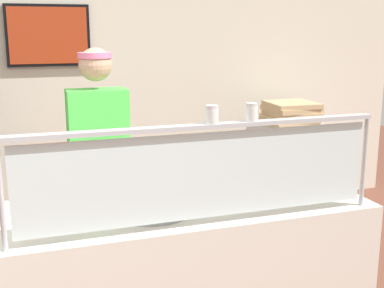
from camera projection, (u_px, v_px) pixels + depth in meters
shop_rear_unit at (106, 84)px, 4.85m from camera, size 6.39×0.13×2.70m
serving_counter at (184, 285)px, 2.82m from camera, size 1.99×0.74×0.95m
sneeze_guard at (204, 163)px, 2.36m from camera, size 1.82×0.06×0.50m
pizza_tray at (150, 207)px, 2.62m from camera, size 0.45×0.45×0.04m
pizza_server at (158, 204)px, 2.61m from camera, size 0.14×0.29×0.01m
parmesan_shaker at (212, 116)px, 2.32m from camera, size 0.06×0.06×0.09m
pepper_flake_shaker at (252, 113)px, 2.38m from camera, size 0.06×0.06×0.09m
worker_figure at (100, 165)px, 3.30m from camera, size 0.41×0.50×1.76m
prep_shelf at (288, 170)px, 5.13m from camera, size 0.70×0.55×0.94m
pizza_box_stack at (290, 113)px, 5.01m from camera, size 0.50×0.48×0.22m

